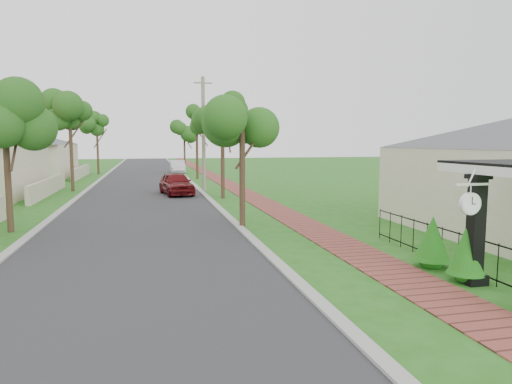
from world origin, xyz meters
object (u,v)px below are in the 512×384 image
object	(u,v)px
parked_car_red	(176,184)
parked_car_white	(178,167)
near_tree	(242,125)
utility_pole	(204,134)
porch_post	(475,236)
station_clock	(470,202)

from	to	relation	value
parked_car_red	parked_car_white	world-z (taller)	parked_car_red
near_tree	utility_pole	world-z (taller)	utility_pole
porch_post	station_clock	xyz separation A→B (m)	(-0.50, -0.40, 0.83)
utility_pole	parked_car_red	bearing A→B (deg)	-138.29
parked_car_white	utility_pole	distance (m)	17.50
parked_car_red	near_tree	distance (m)	11.88
parked_car_red	station_clock	bearing A→B (deg)	-84.57
porch_post	station_clock	bearing A→B (deg)	-141.18
porch_post	parked_car_white	world-z (taller)	porch_post
near_tree	utility_pole	size ratio (longest dim) A/B	0.66
porch_post	near_tree	distance (m)	9.25
parked_car_red	utility_pole	bearing A→B (deg)	32.75
parked_car_white	near_tree	world-z (taller)	near_tree
parked_car_white	utility_pole	xyz separation A→B (m)	(0.65, -17.21, 3.08)
near_tree	porch_post	bearing A→B (deg)	-64.89
station_clock	parked_car_red	bearing A→B (deg)	104.38
parked_car_red	utility_pole	world-z (taller)	utility_pole
station_clock	utility_pole	bearing A→B (deg)	98.38
parked_car_red	station_clock	distance (m)	20.38
station_clock	near_tree	bearing A→B (deg)	111.17
parked_car_red	utility_pole	size ratio (longest dim) A/B	0.55
near_tree	station_clock	bearing A→B (deg)	-68.83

